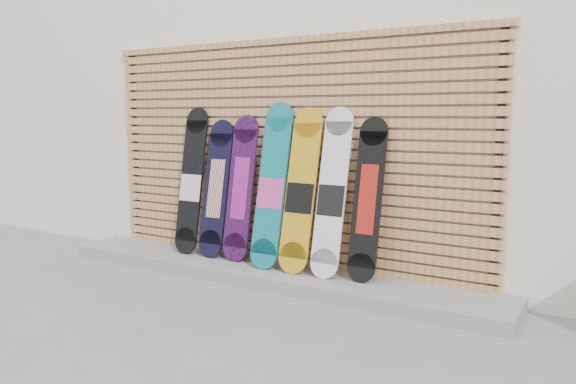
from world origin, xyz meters
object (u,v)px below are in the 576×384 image
object	(u,v)px
snowboard_5	(332,193)
snowboard_0	(191,182)
snowboard_4	(301,191)
snowboard_6	(368,199)
snowboard_3	(272,186)
snowboard_2	(241,188)
snowboard_1	(216,188)

from	to	relation	value
snowboard_5	snowboard_0	bearing A→B (deg)	179.04
snowboard_4	snowboard_6	xyz separation A→B (m)	(0.65, 0.04, -0.03)
snowboard_3	snowboard_4	bearing A→B (deg)	0.91
snowboard_3	snowboard_6	world-z (taller)	snowboard_3
snowboard_2	snowboard_3	world-z (taller)	snowboard_3
snowboard_3	snowboard_4	size ratio (longest dim) A/B	1.04
snowboard_5	snowboard_6	bearing A→B (deg)	5.59
snowboard_6	snowboard_4	bearing A→B (deg)	-176.56
snowboard_0	snowboard_3	world-z (taller)	snowboard_3
snowboard_5	snowboard_2	bearing A→B (deg)	177.91
snowboard_4	snowboard_5	bearing A→B (deg)	1.19
snowboard_0	snowboard_4	distance (m)	1.34
snowboard_1	snowboard_2	xyz separation A→B (m)	(0.30, 0.01, 0.02)
snowboard_4	snowboard_5	xyz separation A→B (m)	(0.32, 0.01, 0.00)
snowboard_2	snowboard_3	xyz separation A→B (m)	(0.40, -0.05, 0.05)
snowboard_5	snowboard_4	bearing A→B (deg)	-178.81
snowboard_2	snowboard_4	world-z (taller)	snowboard_4
snowboard_1	snowboard_6	bearing A→B (deg)	0.02
snowboard_0	snowboard_2	bearing A→B (deg)	0.90
snowboard_6	snowboard_3	bearing A→B (deg)	-177.38
snowboard_2	snowboard_3	size ratio (longest dim) A/B	0.92
snowboard_1	snowboard_2	size ratio (longest dim) A/B	0.97
snowboard_0	snowboard_4	bearing A→B (deg)	-1.47
snowboard_0	snowboard_5	world-z (taller)	snowboard_0
snowboard_2	snowboard_0	bearing A→B (deg)	-179.10
snowboard_1	snowboard_6	xyz separation A→B (m)	(1.67, 0.00, 0.02)
snowboard_2	snowboard_3	bearing A→B (deg)	-7.05
snowboard_0	snowboard_1	bearing A→B (deg)	0.74
snowboard_1	snowboard_4	bearing A→B (deg)	-2.17
snowboard_5	snowboard_6	size ratio (longest dim) A/B	1.06
snowboard_6	snowboard_0	bearing A→B (deg)	-179.86
snowboard_4	snowboard_5	size ratio (longest dim) A/B	1.00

